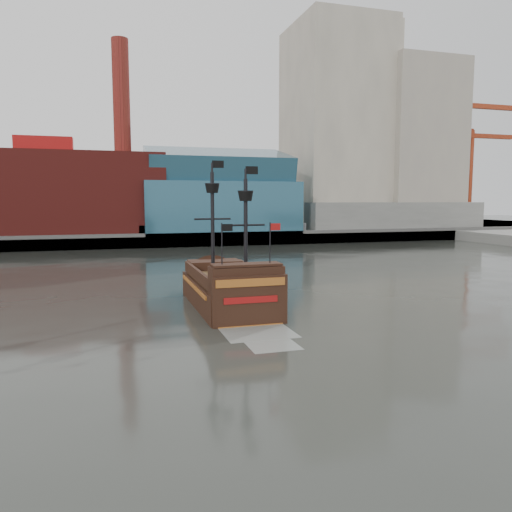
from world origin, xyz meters
name	(u,v)px	position (x,y,z in m)	size (l,w,h in m)	color
ground	(305,340)	(0.00, 0.00, 0.00)	(400.00, 400.00, 0.00)	#292B26
promenade_far	(157,232)	(0.00, 92.00, 1.00)	(220.00, 60.00, 2.00)	slate
seawall	(173,240)	(0.00, 62.50, 1.30)	(220.00, 1.00, 2.60)	#4C4C49
skyline	(182,127)	(5.21, 84.56, 24.55)	(149.00, 45.00, 62.00)	brown
crane_a	(467,159)	(78.63, 82.00, 19.11)	(22.50, 4.00, 32.25)	slate
crane_b	(471,175)	(88.23, 92.00, 15.57)	(19.10, 4.00, 26.25)	slate
pirate_ship	(229,293)	(-2.24, 10.61, 1.14)	(5.42, 16.88, 12.63)	black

